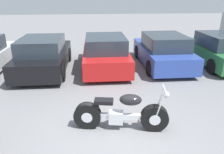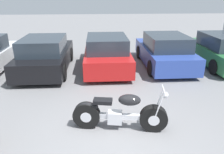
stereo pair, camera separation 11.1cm
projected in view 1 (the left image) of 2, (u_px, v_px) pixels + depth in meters
name	position (u px, v px, depth m)	size (l,w,h in m)	color
ground_plane	(117.00, 140.00, 4.90)	(60.00, 60.00, 0.00)	slate
motorcycle	(120.00, 113.00, 5.19)	(2.26, 0.79, 1.09)	black
parked_car_black	(44.00, 55.00, 9.01)	(1.91, 4.07, 1.43)	black
parked_car_red	(105.00, 53.00, 9.35)	(1.91, 4.07, 1.43)	red
parked_car_blue	(163.00, 51.00, 9.66)	(1.91, 4.07, 1.43)	#2D479E
parked_car_green	(218.00, 50.00, 9.84)	(1.91, 4.07, 1.43)	#286B38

